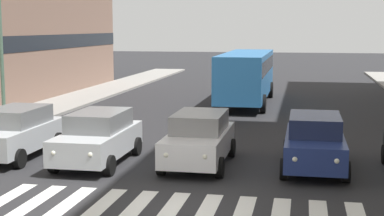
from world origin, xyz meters
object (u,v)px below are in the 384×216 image
Objects in this scene: car_1 at (314,142)px; street_lamp_right at (9,35)px; car_3 at (98,137)px; bus_behind_traffic at (247,72)px; car_2 at (199,138)px; car_4 at (16,132)px.

car_1 is 0.68× the size of street_lamp_right.
car_1 is at bearing -175.46° from car_3.
car_3 is 0.42× the size of bus_behind_traffic.
bus_behind_traffic reaches higher than car_3.
car_2 is 10.61m from street_lamp_right.
street_lamp_right is (9.03, -4.51, 3.27)m from car_2.
car_3 is at bearing 4.54° from car_1.
car_1 is 13.84m from street_lamp_right.
car_3 is 0.68× the size of street_lamp_right.
bus_behind_traffic is at bearing -112.50° from car_4.
car_1 is at bearing 161.22° from street_lamp_right.
car_3 is 16.34m from bus_behind_traffic.
bus_behind_traffic is at bearing -101.80° from car_3.
car_1 is 3.70m from car_2.
street_lamp_right is at bearing -60.76° from car_4.
bus_behind_traffic reaches higher than car_1.
car_3 is at bearing 78.20° from bus_behind_traffic.
car_4 is 0.68× the size of street_lamp_right.
street_lamp_right is (12.73, -4.33, 3.27)m from car_1.
car_2 is at bearing 90.00° from bus_behind_traffic.
street_lamp_right reaches higher than car_4.
car_4 is (10.18, 0.23, 0.00)m from car_1.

